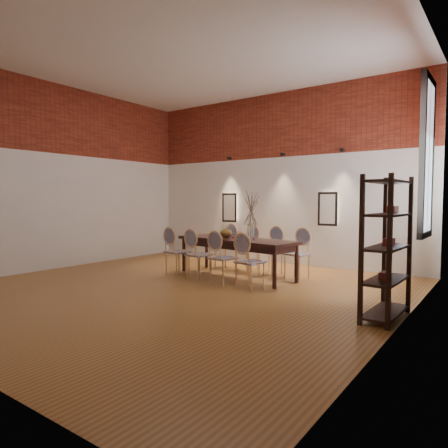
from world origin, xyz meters
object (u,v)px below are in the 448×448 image
Objects in this scene: chair_far_a at (226,246)px; chair_far_b at (247,248)px; chair_near_a at (178,252)px; chair_near_b at (199,255)px; shelving_rack at (387,247)px; chair_far_c at (271,251)px; dining_table at (236,258)px; vase at (251,232)px; book at (240,237)px; bowl at (226,233)px; chair_near_c at (223,258)px; chair_far_d at (297,254)px; chair_near_d at (250,262)px.

chair_far_a is 1.00× the size of chair_far_b.
chair_near_a is 1.00× the size of chair_near_b.
chair_far_b is at bearing 180.00° from chair_far_a.
chair_far_b is 3.81m from shelving_rack.
chair_far_c is 0.52× the size of shelving_rack.
chair_far_c is (1.46, 1.16, 0.00)m from chair_near_a.
shelving_rack is at bearing 158.62° from chair_far_b.
chair_far_b is (0.21, 1.36, 0.00)m from chair_near_b.
dining_table is 8.42× the size of vase.
chair_far_b is 0.76m from book.
book is (0.27, 0.09, -0.07)m from bowl.
bowl is (-0.43, 0.71, 0.37)m from chair_near_c.
vase is (1.21, -0.88, 0.43)m from chair_far_a.
chair_near_b is 1.00× the size of chair_near_c.
dining_table is 0.52m from bowl.
vase reaches higher than chair_far_d.
dining_table is 0.76m from chair_near_b.
chair_far_b is 1.00× the size of chair_far_d.
chair_far_a is (-0.83, 0.82, 0.09)m from dining_table.
chair_near_b is 0.52× the size of shelving_rack.
chair_near_c and chair_far_c have the same top height.
chair_near_b is 0.89m from book.
book is (0.88, -0.75, 0.30)m from chair_far_a.
chair_near_d is 0.52× the size of shelving_rack.
shelving_rack reaches higher than chair_far_b.
dining_table is at bearing 171.20° from vase.
chair_far_c is at bearing 180.00° from chair_far_b.
chair_far_a reaches higher than dining_table.
chair_near_b reaches higher than dining_table.
chair_near_a is 0.63m from chair_near_b.
chair_near_a is 0.52× the size of shelving_rack.
chair_far_a is at bearing 144.09° from chair_near_d.
chair_far_c is (0.62, -0.10, 0.00)m from chair_far_b.
shelving_rack is at bearing -12.19° from dining_table.
chair_far_d is at bearing 24.82° from book.
shelving_rack is at bearing -0.10° from chair_near_a.
chair_near_a is 1.51m from chair_far_b.
chair_near_b is 0.63m from chair_near_c.
chair_near_c is 3.92× the size of bowl.
chair_far_b is at bearing 111.04° from book.
chair_far_c is at bearing 47.37° from chair_near_a.
chair_far_d is (2.08, 1.07, 0.00)m from chair_near_a.
shelving_rack is at bearing -22.46° from book.
chair_near_d is 1.38m from bowl.
chair_far_d is at bearing 180.00° from chair_far_a.
chair_far_a is (0.21, 1.36, 0.00)m from chair_near_a.
shelving_rack is (2.65, -1.81, 0.43)m from chair_far_c.
chair_near_b is 3.55m from shelving_rack.
chair_far_d reaches higher than dining_table.
vase reaches higher than chair_near_c.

